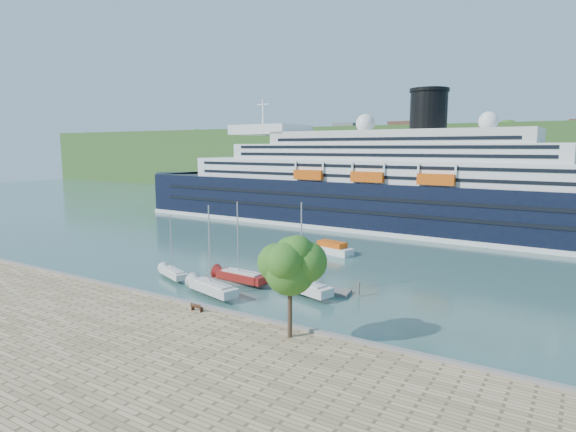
% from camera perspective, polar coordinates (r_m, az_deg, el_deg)
% --- Properties ---
extents(ground, '(400.00, 400.00, 0.00)m').
position_cam_1_polar(ground, '(53.36, -14.37, -10.37)').
color(ground, '#305550').
rests_on(ground, ground).
extents(far_hillside, '(400.00, 50.00, 24.00)m').
position_cam_1_polar(far_hillside, '(183.60, 20.25, 6.19)').
color(far_hillside, '#345522').
rests_on(far_hillside, ground).
extents(quay_coping, '(220.00, 0.50, 0.30)m').
position_cam_1_polar(quay_coping, '(52.88, -14.57, -9.24)').
color(quay_coping, slate).
rests_on(quay_coping, promenade).
extents(cruise_ship, '(124.55, 21.71, 27.86)m').
position_cam_1_polar(cruise_ship, '(102.19, 9.06, 6.50)').
color(cruise_ship, black).
rests_on(cruise_ship, ground).
extents(park_bench, '(1.33, 0.56, 0.85)m').
position_cam_1_polar(park_bench, '(48.11, -10.72, -10.53)').
color(park_bench, '#492414').
rests_on(park_bench, promenade).
extents(promenade_tree, '(5.69, 5.69, 9.43)m').
position_cam_1_polar(promenade_tree, '(39.89, 0.23, -7.86)').
color(promenade_tree, '#276219').
rests_on(promenade_tree, promenade).
extents(floating_pontoon, '(18.98, 5.51, 0.42)m').
position_cam_1_polar(floating_pontoon, '(58.77, -1.72, -8.16)').
color(floating_pontoon, gray).
rests_on(floating_pontoon, ground).
extents(sailboat_white_near, '(6.33, 3.91, 7.93)m').
position_cam_1_polar(sailboat_white_near, '(62.66, -13.51, -3.82)').
color(sailboat_white_near, silver).
rests_on(sailboat_white_near, ground).
extents(sailboat_red, '(7.65, 2.55, 9.73)m').
position_cam_1_polar(sailboat_red, '(58.77, -5.58, -3.52)').
color(sailboat_red, maroon).
rests_on(sailboat_red, ground).
extents(sailboat_white_far, '(8.17, 4.23, 10.16)m').
position_cam_1_polar(sailboat_white_far, '(53.95, 1.99, -4.31)').
color(sailboat_white_far, silver).
rests_on(sailboat_white_far, ground).
extents(tender_launch, '(7.46, 3.97, 1.96)m').
position_cam_1_polar(tender_launch, '(76.55, 5.23, -3.74)').
color(tender_launch, '#D54F0C').
rests_on(tender_launch, ground).
extents(sailboat_extra, '(7.95, 4.02, 9.89)m').
position_cam_1_polar(sailboat_extra, '(54.30, -8.96, -4.47)').
color(sailboat_extra, silver).
rests_on(sailboat_extra, ground).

